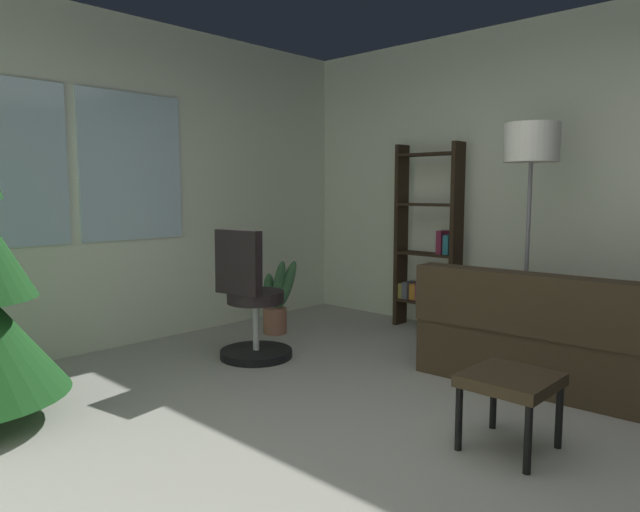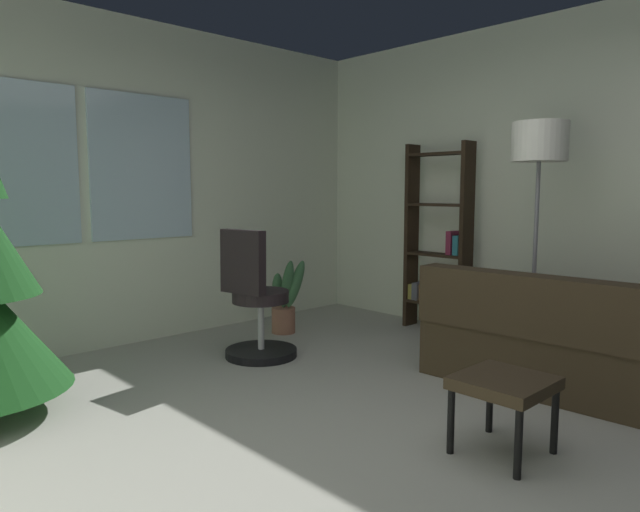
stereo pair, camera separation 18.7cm
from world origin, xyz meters
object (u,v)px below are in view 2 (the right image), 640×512
object	(u,v)px
bookshelf	(438,250)
floor_lamp	(539,157)
footstool	(504,388)
couch	(596,346)
office_chair	(256,308)
potted_plant	(286,302)

from	to	relation	value
bookshelf	floor_lamp	distance (m)	1.41
footstool	bookshelf	world-z (taller)	bookshelf
couch	bookshelf	size ratio (longest dim) A/B	1.05
couch	footstool	world-z (taller)	couch
couch	bookshelf	xyz separation A→B (m)	(0.54, 1.63, 0.48)
couch	office_chair	distance (m)	2.41
office_chair	floor_lamp	xyz separation A→B (m)	(1.38, -1.55, 1.14)
couch	footstool	bearing A→B (deg)	-176.93
couch	office_chair	size ratio (longest dim) A/B	1.80
potted_plant	footstool	bearing A→B (deg)	-106.96
footstool	potted_plant	xyz separation A→B (m)	(0.79, 2.59, -0.05)
office_chair	bookshelf	world-z (taller)	bookshelf
floor_lamp	potted_plant	bearing A→B (deg)	109.11
office_chair	potted_plant	xyz separation A→B (m)	(0.68, 0.45, -0.11)
office_chair	floor_lamp	bearing A→B (deg)	-48.46
floor_lamp	couch	bearing A→B (deg)	-106.04
bookshelf	potted_plant	size ratio (longest dim) A/B	2.51
bookshelf	floor_lamp	size ratio (longest dim) A/B	0.97
couch	floor_lamp	bearing A→B (deg)	73.96
couch	office_chair	bearing A→B (deg)	120.70
office_chair	bookshelf	distance (m)	1.85
floor_lamp	potted_plant	xyz separation A→B (m)	(-0.69, 2.00, -1.25)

